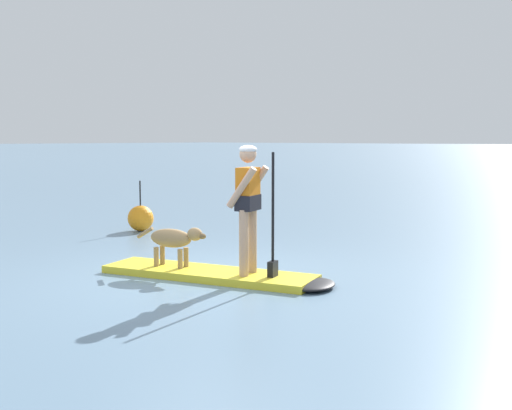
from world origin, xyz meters
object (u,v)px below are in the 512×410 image
at_px(paddleboard, 223,275).
at_px(dog, 174,239).
at_px(marker_buoy, 141,218).
at_px(person_paddler, 249,200).

xyz_separation_m(paddleboard, dog, (-0.73, -0.20, 0.43)).
distance_m(paddleboard, dog, 0.87).
bearing_deg(marker_buoy, person_paddler, -23.20).
bearing_deg(person_paddler, dog, -164.45).
xyz_separation_m(dog, marker_buoy, (-3.50, 2.28, -0.22)).
bearing_deg(dog, person_paddler, 15.55).
distance_m(paddleboard, marker_buoy, 4.72).
bearing_deg(dog, marker_buoy, 146.93).
relative_size(paddleboard, person_paddler, 1.98).
height_order(dog, marker_buoy, marker_buoy).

